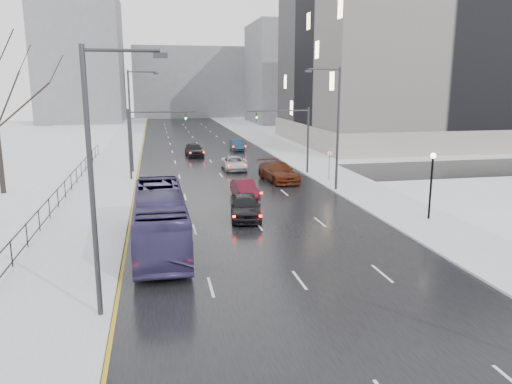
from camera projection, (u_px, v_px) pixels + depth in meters
road at (209, 159)px, 58.82m from camera, size 16.00×150.00×0.04m
cross_road at (222, 177)px, 47.33m from camera, size 130.00×10.00×0.04m
sidewalk_left at (117, 161)px, 56.77m from camera, size 5.00×150.00×0.16m
sidewalk_right at (295, 156)px, 60.84m from camera, size 5.00×150.00×0.16m
park_strip at (28, 164)px, 54.94m from camera, size 14.00×150.00×0.12m
tree_park_e at (4, 194)px, 39.97m from camera, size 9.45×9.45×13.50m
iron_fence at (31, 228)px, 27.38m from camera, size 0.06×70.00×1.30m
streetlight_r_mid at (335, 123)px, 40.06m from camera, size 2.95×0.25×10.00m
streetlight_l_near at (97, 172)px, 17.74m from camera, size 2.95×0.25×10.00m
streetlight_l_far at (133, 116)px, 48.39m from camera, size 2.95×0.25×10.00m
lamppost_r_mid at (432, 176)px, 31.60m from camera, size 0.36×0.36×4.28m
mast_signal_right at (297, 132)px, 47.88m from camera, size 6.10×0.33×6.50m
mast_signal_left at (141, 136)px, 45.04m from camera, size 6.10×0.33×6.50m
no_uturn_sign at (329, 156)px, 44.80m from camera, size 0.60×0.06×2.70m
civic_building at (431, 67)px, 74.72m from camera, size 41.00×31.00×24.80m
bldg_far_right at (304, 73)px, 114.59m from camera, size 24.00×20.00×22.00m
bldg_far_left at (81, 60)px, 113.84m from camera, size 18.00×22.00×28.00m
bldg_far_center at (191, 83)px, 134.31m from camera, size 30.00×18.00×18.00m
bus at (160, 219)px, 26.67m from camera, size 2.71×11.23×3.12m
sedan_center_near at (245, 206)px, 32.54m from camera, size 2.52×4.96×1.62m
sedan_right_near at (245, 189)px, 38.43m from camera, size 1.72×4.28×1.38m
sedan_right_cross at (234, 163)px, 51.11m from camera, size 2.26×4.87×1.35m
sedan_right_far at (279, 172)px, 45.04m from camera, size 3.19×6.17×1.71m
sedan_center_far at (194, 150)px, 60.56m from camera, size 2.27×4.91×1.63m
sedan_right_distant at (237, 145)px, 66.08m from camera, size 1.50×4.29×1.41m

